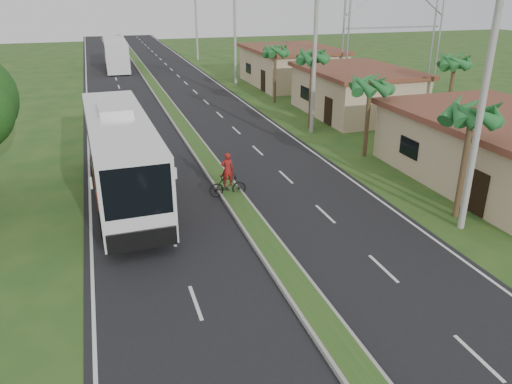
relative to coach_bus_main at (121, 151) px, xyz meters
name	(u,v)px	position (x,y,z in m)	size (l,w,h in m)	color
ground	(295,285)	(5.01, -10.01, -2.35)	(180.00, 180.00, 0.00)	#214A1B
road_asphalt	(188,135)	(5.01, 9.99, -2.34)	(14.00, 160.00, 0.02)	black
median_strip	(188,133)	(5.01, 9.99, -2.24)	(1.20, 160.00, 0.18)	gray
lane_edge_left	(88,143)	(-1.69, 9.99, -2.35)	(0.12, 160.00, 0.01)	silver
lane_edge_right	(278,127)	(11.71, 9.99, -2.35)	(0.12, 160.00, 0.01)	silver
shop_near	(503,149)	(19.01, -4.01, -0.57)	(8.60, 12.60, 3.52)	tan
shop_mid	(355,91)	(19.01, 11.99, -0.49)	(7.60, 10.60, 3.67)	tan
shop_far	(291,66)	(19.01, 25.99, -0.42)	(8.60, 11.60, 3.82)	tan
palm_verge_a	(472,113)	(14.01, -7.01, 2.39)	(2.40, 2.40, 5.45)	#473321
palm_verge_b	(370,84)	(14.41, 1.99, 2.01)	(2.40, 2.40, 5.05)	#473321
palm_verge_c	(313,56)	(13.81, 8.99, 2.77)	(2.40, 2.40, 5.85)	#473321
palm_verge_d	(275,50)	(14.31, 17.99, 2.20)	(2.40, 2.40, 5.25)	#473321
palm_behind_shop	(455,62)	(22.51, 4.99, 2.58)	(2.40, 2.40, 5.65)	#473321
utility_pole_a	(483,96)	(13.51, -8.01, 3.33)	(1.60, 0.28, 11.00)	gray
utility_pole_b	(315,41)	(13.48, 7.99, 3.91)	(3.20, 0.28, 12.00)	gray
utility_pole_c	(235,28)	(13.51, 27.99, 3.33)	(1.60, 0.28, 11.00)	gray
utility_pole_d	(196,19)	(13.51, 47.99, 3.07)	(1.60, 0.28, 10.50)	gray
billboard_lattice	(394,18)	(27.01, 19.99, 4.48)	(10.18, 1.18, 12.07)	gray
coach_bus_main	(121,151)	(0.00, 0.00, 0.00)	(3.16, 13.29, 4.27)	silver
coach_bus_far	(116,52)	(2.11, 42.83, -0.34)	(2.83, 12.16, 3.53)	silver
motorcyclist	(228,181)	(4.83, -1.60, -1.55)	(1.87, 0.68, 2.25)	black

